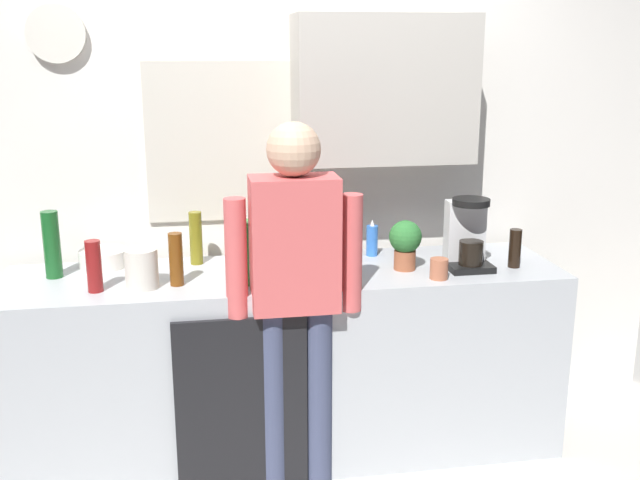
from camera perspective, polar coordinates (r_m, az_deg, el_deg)
The scene contains 18 objects.
kitchen_counter at distance 3.56m, azimuth -2.54°, elevation -9.30°, with size 2.53×0.64×0.89m, color #B2B7BC.
dishwasher_panel at distance 3.26m, azimuth -5.99°, elevation -12.61°, with size 0.56×0.02×0.80m, color black.
back_wall_assembly at distance 3.69m, azimuth -2.49°, elevation 6.42°, with size 4.13×0.42×2.60m.
coffee_maker at distance 3.50m, azimuth 11.18°, elevation 0.26°, with size 0.20×0.20×0.33m.
bottle_amber_beer at distance 3.24m, azimuth -10.95°, elevation -1.46°, with size 0.06×0.06×0.23m, color brown.
bottle_clear_soda at distance 3.21m, azimuth -5.19°, elevation -0.95°, with size 0.09×0.09×0.28m, color #2D8C33.
bottle_green_wine at distance 3.48m, azimuth -19.81°, elevation -0.34°, with size 0.07×0.07×0.30m, color #195923.
bottle_dark_sauce at distance 3.56m, azimuth 14.67°, elevation -0.62°, with size 0.06×0.06×0.18m, color black.
bottle_red_vinegar at distance 3.24m, azimuth -16.89°, elevation -1.93°, with size 0.06×0.06×0.22m, color maroon.
bottle_olive_oil at distance 3.54m, azimuth -9.47°, elevation 0.15°, with size 0.06×0.06×0.25m, color olive.
cup_terracotta_mug at distance 3.33m, azimuth 9.08°, elevation -2.18°, with size 0.08×0.08×0.09m, color #B26647.
cup_yellow_cup at distance 3.54m, azimuth -6.10°, elevation -1.12°, with size 0.07×0.07×0.09m, color yellow.
cup_white_mug at distance 3.47m, azimuth -0.58°, elevation -1.27°, with size 0.08×0.08×0.10m, color white.
mixing_bowl at distance 3.61m, azimuth -16.22°, elevation -1.34°, with size 0.22×0.22×0.08m, color white.
potted_plant at distance 3.42m, azimuth 6.53°, elevation -0.12°, with size 0.15×0.15×0.23m.
dish_soap at distance 3.65m, azimuth 4.00°, elevation -0.00°, with size 0.06×0.06×0.18m.
storage_canister at distance 3.24m, azimuth -13.48°, elevation -2.14°, with size 0.14×0.14×0.17m, color silver.
person_at_sink at distance 3.10m, azimuth -1.94°, elevation -3.02°, with size 0.57×0.22×1.60m.
Camera 1 is at (-0.40, -2.92, 1.89)m, focal length 41.87 mm.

